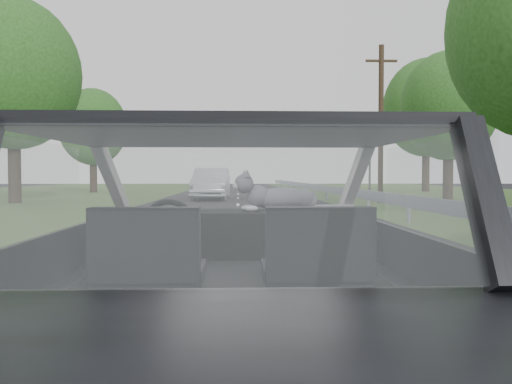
{
  "coord_description": "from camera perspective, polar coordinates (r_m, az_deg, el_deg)",
  "views": [
    {
      "loc": [
        0.03,
        -2.67,
        1.24
      ],
      "look_at": [
        0.14,
        0.55,
        1.13
      ],
      "focal_mm": 35.0,
      "sensor_mm": 36.0,
      "label": 1
    }
  ],
  "objects": [
    {
      "name": "subject_car",
      "position": [
        2.72,
        -2.55,
        -8.88
      ],
      "size": [
        1.8,
        4.0,
        1.45
      ],
      "primitive_type": "cube",
      "color": "black",
      "rests_on": "ground"
    },
    {
      "name": "other_car",
      "position": [
        25.44,
        -5.12,
        0.94
      ],
      "size": [
        2.05,
        4.92,
        1.6
      ],
      "primitive_type": "imported",
      "rotation": [
        0.0,
        0.0,
        -0.03
      ],
      "color": "#B6BBC4",
      "rests_on": "ground"
    },
    {
      "name": "passenger_seat",
      "position": [
        2.44,
        6.87,
        -6.46
      ],
      "size": [
        0.5,
        0.72,
        0.42
      ],
      "primitive_type": "cube",
      "color": "black",
      "rests_on": "subject_car"
    },
    {
      "name": "tree_5",
      "position": [
        24.59,
        -25.97,
        9.05
      ],
      "size": [
        7.56,
        7.56,
        8.74
      ],
      "primitive_type": null,
      "rotation": [
        0.0,
        0.0,
        0.4
      ],
      "color": "#214515",
      "rests_on": "ground"
    },
    {
      "name": "dashboard",
      "position": [
        3.32,
        -2.45,
        -4.74
      ],
      "size": [
        1.58,
        0.45,
        0.3
      ],
      "primitive_type": "cube",
      "color": "black",
      "rests_on": "subject_car"
    },
    {
      "name": "tree_6",
      "position": [
        37.36,
        -18.12,
        5.44
      ],
      "size": [
        5.07,
        5.07,
        7.17
      ],
      "primitive_type": null,
      "rotation": [
        0.0,
        0.0,
        -0.07
      ],
      "color": "#214515",
      "rests_on": "ground"
    },
    {
      "name": "steering_wheel",
      "position": [
        3.05,
        -10.05,
        -4.04
      ],
      "size": [
        0.36,
        0.36,
        0.04
      ],
      "primitive_type": "torus",
      "color": "black",
      "rests_on": "dashboard"
    },
    {
      "name": "tree_2",
      "position": [
        27.37,
        21.15,
        6.89
      ],
      "size": [
        5.42,
        5.42,
        7.33
      ],
      "primitive_type": null,
      "rotation": [
        0.0,
        0.0,
        -0.13
      ],
      "color": "#214515",
      "rests_on": "ground"
    },
    {
      "name": "highway_sign",
      "position": [
        23.38,
        12.86,
        1.86
      ],
      "size": [
        0.32,
        0.98,
        2.46
      ],
      "primitive_type": "cube",
      "rotation": [
        0.0,
        0.0,
        -0.23
      ],
      "color": "#1F702E",
      "rests_on": "ground"
    },
    {
      "name": "guardrail",
      "position": [
        13.39,
        16.6,
        -0.96
      ],
      "size": [
        0.05,
        90.0,
        0.32
      ],
      "primitive_type": "cube",
      "color": "#8B92A2",
      "rests_on": "ground"
    },
    {
      "name": "cat",
      "position": [
        3.32,
        3.15,
        -0.62
      ],
      "size": [
        0.63,
        0.33,
        0.27
      ],
      "primitive_type": "ellipsoid",
      "rotation": [
        0.0,
        0.0,
        0.25
      ],
      "color": "gray",
      "rests_on": "dashboard"
    },
    {
      "name": "driver_seat",
      "position": [
        2.45,
        -12.09,
        -6.46
      ],
      "size": [
        0.5,
        0.72,
        0.42
      ],
      "primitive_type": "cube",
      "color": "black",
      "rests_on": "subject_car"
    },
    {
      "name": "tree_3",
      "position": [
        40.01,
        18.88,
        7.04
      ],
      "size": [
        8.46,
        8.46,
        9.74
      ],
      "primitive_type": null,
      "rotation": [
        0.0,
        0.0,
        -0.41
      ],
      "color": "#214515",
      "rests_on": "ground"
    },
    {
      "name": "utility_pole",
      "position": [
        23.03,
        14.08,
        7.51
      ],
      "size": [
        0.24,
        0.24,
        7.0
      ],
      "primitive_type": "cylinder",
      "rotation": [
        0.0,
        0.0,
        0.04
      ],
      "color": "black",
      "rests_on": "ground"
    }
  ]
}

